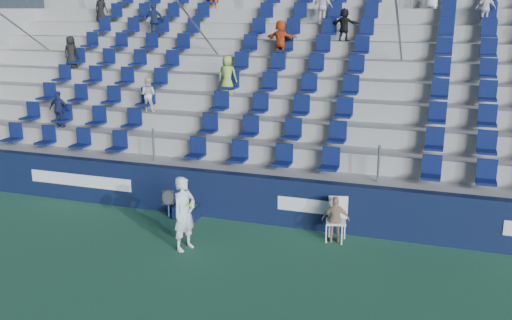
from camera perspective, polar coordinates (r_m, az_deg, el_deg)
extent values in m
plane|color=#2A6344|center=(11.85, -5.41, -11.24)|extent=(70.00, 70.00, 0.00)
cube|color=#0F1837|center=(14.33, -0.30, -3.85)|extent=(24.00, 0.30, 1.20)
cube|color=white|center=(16.45, -17.19, -1.96)|extent=(3.20, 0.02, 0.34)
cube|color=white|center=(13.78, 5.40, -4.60)|extent=(1.60, 0.02, 0.34)
cube|color=#9C9C97|center=(14.84, 0.43, -3.17)|extent=(24.00, 0.85, 1.20)
cube|color=#9C9C97|center=(15.54, 1.42, -1.37)|extent=(24.00, 0.85, 1.70)
cube|color=#9C9C97|center=(16.26, 2.33, 0.27)|extent=(24.00, 0.85, 2.20)
cube|color=#9C9C97|center=(16.99, 3.16, 1.78)|extent=(24.00, 0.85, 2.70)
cube|color=#9C9C97|center=(17.74, 3.92, 3.15)|extent=(24.00, 0.85, 3.20)
cube|color=#9C9C97|center=(18.50, 4.62, 4.42)|extent=(24.00, 0.85, 3.70)
cube|color=#9C9C97|center=(19.27, 5.27, 5.58)|extent=(24.00, 0.85, 4.20)
cube|color=#9C9C97|center=(20.05, 5.87, 6.65)|extent=(24.00, 0.85, 4.70)
cube|color=#9C9C97|center=(20.83, 6.42, 7.64)|extent=(24.00, 0.85, 5.20)
cube|color=#9C9C97|center=(21.43, 6.86, 9.18)|extent=(24.00, 0.50, 6.20)
cube|color=#0C1749|center=(14.57, 0.43, 0.38)|extent=(16.05, 0.50, 0.70)
cube|color=#0C1749|center=(15.25, 1.45, 2.96)|extent=(16.05, 0.50, 0.70)
cube|color=#0C1749|center=(15.95, 2.38, 5.32)|extent=(16.05, 0.50, 0.70)
cube|color=#0C1749|center=(16.69, 3.24, 7.47)|extent=(16.05, 0.50, 0.70)
cube|color=#0C1749|center=(17.45, 4.03, 9.43)|extent=(16.05, 0.50, 0.70)
cube|color=#0C1749|center=(18.23, 4.76, 11.23)|extent=(16.05, 0.50, 0.70)
cube|color=#0C1749|center=(19.03, 5.45, 12.88)|extent=(16.05, 0.50, 0.70)
cube|color=#0C1749|center=(19.84, 6.08, 14.39)|extent=(16.05, 0.50, 0.70)
cylinder|color=gray|center=(18.39, -5.20, 12.19)|extent=(0.06, 7.68, 4.55)
cylinder|color=gray|center=(16.87, 14.18, 11.57)|extent=(0.06, 7.68, 4.55)
cylinder|color=gray|center=(22.04, -21.93, 11.65)|extent=(0.06, 7.68, 4.55)
imported|color=#19214D|center=(18.28, -19.08, 4.80)|extent=(0.68, 0.36, 1.11)
imported|color=black|center=(18.74, 8.82, 13.23)|extent=(0.99, 0.56, 1.02)
imported|color=black|center=(20.90, -18.00, 10.21)|extent=(0.58, 0.41, 1.10)
imported|color=silver|center=(17.48, -10.76, 6.44)|extent=(0.54, 0.44, 1.02)
imported|color=black|center=(23.16, -15.25, 14.50)|extent=(0.55, 0.38, 1.08)
imported|color=navy|center=(21.02, -10.12, 13.56)|extent=(0.73, 0.41, 1.18)
imported|color=#87AE45|center=(17.21, -2.89, 8.48)|extent=(0.59, 0.40, 1.16)
imported|color=#DD4B1A|center=(18.36, 2.47, 12.01)|extent=(1.12, 0.59, 1.16)
imported|color=white|center=(19.30, 21.98, 13.89)|extent=(0.64, 0.39, 1.02)
imported|color=white|center=(19.74, 6.69, 14.96)|extent=(0.66, 0.29, 1.11)
imported|color=silver|center=(12.70, -7.18, -5.32)|extent=(0.58, 0.71, 1.68)
cylinder|color=navy|center=(12.56, -8.73, -5.03)|extent=(0.03, 0.03, 0.28)
torus|color=black|center=(12.46, -8.78, -3.73)|extent=(0.30, 0.17, 0.28)
plane|color=#262626|center=(12.46, -8.78, -3.73)|extent=(0.30, 0.16, 0.29)
sphere|color=#CEE234|center=(12.34, -6.58, -4.55)|extent=(0.07, 0.07, 0.07)
sphere|color=#CEE234|center=(12.38, -6.47, -4.33)|extent=(0.07, 0.07, 0.07)
cube|color=white|center=(13.29, 7.99, -6.13)|extent=(0.54, 0.54, 0.04)
cube|color=white|center=(13.39, 8.21, -4.71)|extent=(0.44, 0.14, 0.55)
cylinder|color=white|center=(13.24, 7.02, -7.31)|extent=(0.03, 0.03, 0.45)
cylinder|color=white|center=(13.18, 8.57, -7.48)|extent=(0.03, 0.03, 0.45)
cylinder|color=white|center=(13.57, 7.34, -6.76)|extent=(0.03, 0.03, 0.45)
cylinder|color=white|center=(13.51, 8.86, -6.92)|extent=(0.03, 0.03, 0.45)
imported|color=tan|center=(13.21, 7.96, -5.90)|extent=(0.69, 0.42, 1.09)
cube|color=#0E1634|center=(14.72, -6.95, -5.19)|extent=(0.65, 0.45, 0.34)
cube|color=#1E662D|center=(14.70, -6.96, -4.90)|extent=(0.53, 0.33, 0.21)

